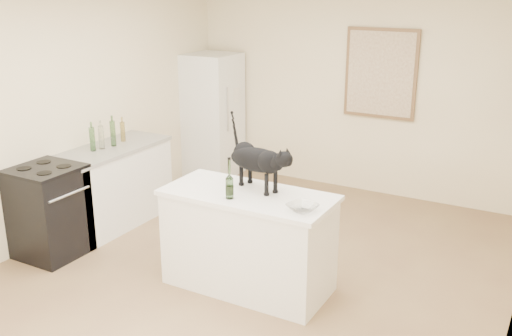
# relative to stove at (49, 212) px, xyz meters

# --- Properties ---
(floor) EXTENTS (5.50, 5.50, 0.00)m
(floor) POSITION_rel_stove_xyz_m (1.95, 0.60, -0.45)
(floor) COLOR #92764D
(floor) RESTS_ON ground
(wall_back) EXTENTS (4.50, 0.00, 4.50)m
(wall_back) POSITION_rel_stove_xyz_m (1.95, 3.35, 0.85)
(wall_back) COLOR #FAEDC1
(wall_back) RESTS_ON ground
(wall_left) EXTENTS (0.00, 5.50, 5.50)m
(wall_left) POSITION_rel_stove_xyz_m (-0.30, 0.60, 0.85)
(wall_left) COLOR #FAEDC1
(wall_left) RESTS_ON ground
(island_base) EXTENTS (1.44, 0.67, 0.86)m
(island_base) POSITION_rel_stove_xyz_m (2.05, 0.40, -0.02)
(island_base) COLOR white
(island_base) RESTS_ON floor
(island_top) EXTENTS (1.50, 0.70, 0.04)m
(island_top) POSITION_rel_stove_xyz_m (2.05, 0.40, 0.43)
(island_top) COLOR white
(island_top) RESTS_ON island_base
(left_cabinets) EXTENTS (0.60, 1.40, 0.86)m
(left_cabinets) POSITION_rel_stove_xyz_m (0.00, 0.90, -0.02)
(left_cabinets) COLOR white
(left_cabinets) RESTS_ON floor
(left_countertop) EXTENTS (0.62, 1.44, 0.04)m
(left_countertop) POSITION_rel_stove_xyz_m (0.00, 0.90, 0.43)
(left_countertop) COLOR gray
(left_countertop) RESTS_ON left_cabinets
(stove) EXTENTS (0.60, 0.60, 0.90)m
(stove) POSITION_rel_stove_xyz_m (0.00, 0.00, 0.00)
(stove) COLOR black
(stove) RESTS_ON floor
(fridge) EXTENTS (0.68, 0.68, 1.70)m
(fridge) POSITION_rel_stove_xyz_m (0.00, 2.95, 0.40)
(fridge) COLOR white
(fridge) RESTS_ON floor
(artwork_frame) EXTENTS (0.90, 0.03, 1.10)m
(artwork_frame) POSITION_rel_stove_xyz_m (2.25, 3.32, 1.10)
(artwork_frame) COLOR brown
(artwork_frame) RESTS_ON wall_back
(artwork_canvas) EXTENTS (0.82, 0.00, 1.02)m
(artwork_canvas) POSITION_rel_stove_xyz_m (2.25, 3.30, 1.10)
(artwork_canvas) COLOR beige
(artwork_canvas) RESTS_ON wall_back
(black_cat) EXTENTS (0.71, 0.43, 0.47)m
(black_cat) POSITION_rel_stove_xyz_m (2.07, 0.53, 0.69)
(black_cat) COLOR black
(black_cat) RESTS_ON island_top
(wine_bottle) EXTENTS (0.08, 0.08, 0.31)m
(wine_bottle) POSITION_rel_stove_xyz_m (1.98, 0.21, 0.61)
(wine_bottle) COLOR #294F1F
(wine_bottle) RESTS_ON island_top
(glass_bowl) EXTENTS (0.30, 0.30, 0.06)m
(glass_bowl) POSITION_rel_stove_xyz_m (2.63, 0.26, 0.48)
(glass_bowl) COLOR white
(glass_bowl) RESTS_ON island_top
(fridge_paper) EXTENTS (0.05, 0.15, 0.20)m
(fridge_paper) POSITION_rel_stove_xyz_m (0.34, 3.00, 0.70)
(fridge_paper) COLOR silver
(fridge_paper) RESTS_ON fridge
(counter_bottle_cluster) EXTENTS (0.12, 0.51, 0.28)m
(counter_bottle_cluster) POSITION_rel_stove_xyz_m (-0.02, 0.90, 0.58)
(counter_bottle_cluster) COLOR #1C511C
(counter_bottle_cluster) RESTS_ON left_countertop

